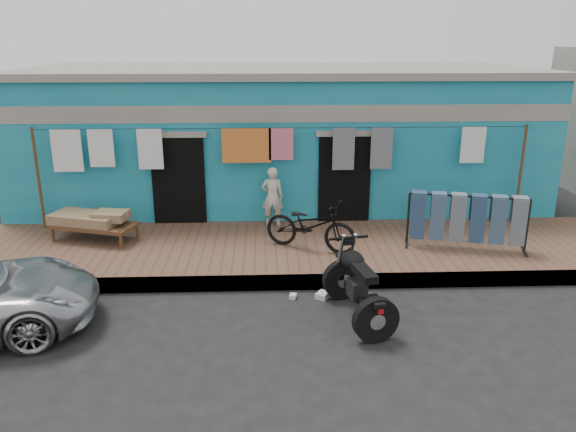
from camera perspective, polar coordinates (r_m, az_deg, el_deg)
The scene contains 13 objects.
ground at distance 8.14m, azimuth 0.59°, elevation -12.06°, with size 80.00×80.00×0.00m, color black.
sidewalk at distance 10.80m, azimuth -0.22°, elevation -3.58°, with size 28.00×3.00×0.25m, color brown.
curb at distance 9.46m, azimuth 0.11°, elevation -6.75°, with size 28.00×0.10×0.25m, color gray.
building at distance 14.25m, azimuth -0.84°, elevation 8.15°, with size 12.20×5.20×3.36m.
clothesline at distance 11.53m, azimuth -3.44°, elevation 6.47°, with size 10.06×0.06×2.10m.
seated_person at distance 11.69m, azimuth -1.60°, elevation 1.98°, with size 0.45×0.30×1.26m, color beige.
bicycle at distance 10.37m, azimuth 2.30°, elevation -0.40°, with size 0.63×1.77×1.15m, color black.
motorcycle at distance 8.41m, azimuth 7.18°, elevation -6.83°, with size 0.95×1.84×1.14m, color black, non-canonical shape.
charpoy at distance 11.57m, azimuth -19.05°, elevation -0.97°, with size 1.85×1.27×0.57m, color brown, non-canonical shape.
jeans_rack at distance 10.95m, azimuth 17.70°, elevation -0.45°, with size 2.29×0.98×1.08m, color black, non-canonical shape.
litter_a at distance 9.22m, azimuth 3.69°, elevation -8.09°, with size 0.16×0.12×0.07m, color silver.
litter_b at distance 9.19m, azimuth 0.51°, elevation -8.16°, with size 0.14×0.10×0.07m, color silver.
litter_c at distance 9.22m, azimuth 3.56°, elevation -8.03°, with size 0.23×0.18×0.09m, color silver.
Camera 1 is at (-0.37, -7.06, 4.03)m, focal length 35.00 mm.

